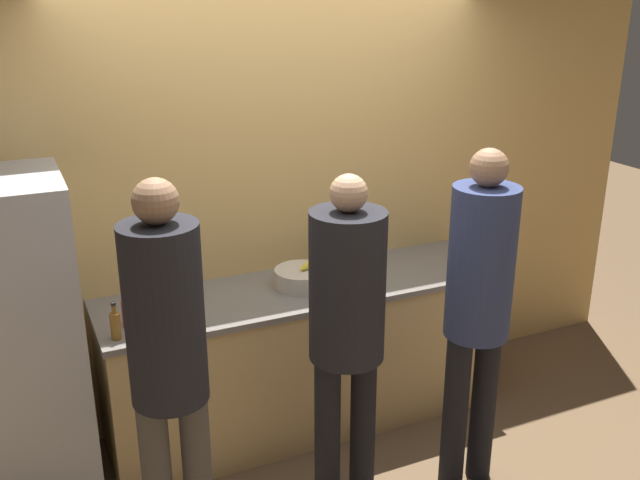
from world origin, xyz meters
TOP-DOWN VIEW (x-y plane):
  - ground_plane at (0.00, 0.00)m, footprint 14.00×14.00m
  - wall_back at (0.00, 0.72)m, footprint 5.20×0.06m
  - counter at (0.00, 0.38)m, footprint 2.37×0.70m
  - refrigerator at (-1.55, 0.35)m, footprint 0.60×0.73m
  - person_left at (-0.97, -0.46)m, footprint 0.32×0.32m
  - person_center at (-0.10, -0.37)m, footprint 0.36×0.36m
  - person_right at (0.56, -0.50)m, footprint 0.33×0.33m
  - fruit_bowl at (-0.01, 0.37)m, footprint 0.32×0.32m
  - utensil_crock at (0.22, 0.48)m, footprint 0.12×0.12m
  - bottle_dark at (1.11, 0.36)m, footprint 0.08×0.08m
  - bottle_amber at (-1.10, 0.15)m, footprint 0.05×0.05m
  - bottle_red at (-1.02, 0.26)m, footprint 0.06×0.06m
  - cup_black at (-0.88, 0.38)m, footprint 0.08×0.08m

SIDE VIEW (x-z plane):
  - ground_plane at x=0.00m, z-range 0.00..0.00m
  - counter at x=0.00m, z-range 0.00..0.90m
  - refrigerator at x=-1.55m, z-range 0.00..1.71m
  - cup_black at x=-0.88m, z-range 0.90..0.98m
  - fruit_bowl at x=-0.01m, z-range 0.88..1.02m
  - utensil_crock at x=0.22m, z-range 0.83..1.10m
  - bottle_amber at x=-1.10m, z-range 0.88..1.07m
  - bottle_red at x=-1.02m, z-range 0.88..1.08m
  - bottle_dark at x=1.11m, z-range 0.87..1.08m
  - person_center at x=-0.10m, z-range 0.18..1.92m
  - person_right at x=0.56m, z-range 0.16..1.99m
  - person_left at x=-0.97m, z-range 0.16..2.01m
  - wall_back at x=0.00m, z-range 0.00..2.60m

